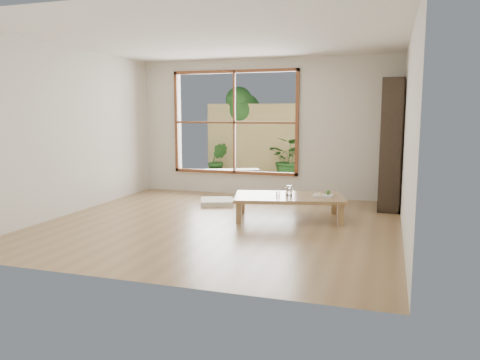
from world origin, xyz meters
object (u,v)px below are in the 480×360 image
(garden_bench, at_px, (232,172))
(bookshelf, at_px, (391,145))
(low_table, at_px, (289,198))
(food_tray, at_px, (324,195))

(garden_bench, bearing_deg, bookshelf, -44.43)
(bookshelf, distance_m, garden_bench, 3.52)
(bookshelf, bearing_deg, low_table, -137.48)
(low_table, relative_size, garden_bench, 1.49)
(bookshelf, height_order, garden_bench, bookshelf)
(low_table, height_order, garden_bench, garden_bench)
(food_tray, bearing_deg, bookshelf, 56.60)
(low_table, height_order, bookshelf, bookshelf)
(low_table, xyz_separation_m, bookshelf, (1.43, 1.31, 0.75))
(low_table, height_order, food_tray, food_tray)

